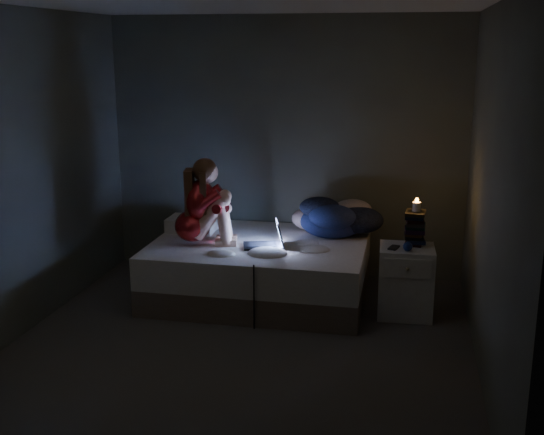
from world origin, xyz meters
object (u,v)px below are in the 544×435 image
(woman, at_px, (192,201))
(phone, at_px, (394,247))
(nightstand, at_px, (406,281))
(laptop, at_px, (263,233))
(candle, at_px, (416,208))
(bed, at_px, (260,269))

(woman, xyz_separation_m, phone, (1.81, -0.05, -0.31))
(phone, bearing_deg, nightstand, 41.20)
(nightstand, bearing_deg, laptop, 176.57)
(phone, bearing_deg, woman, -164.10)
(laptop, distance_m, phone, 1.16)
(candle, distance_m, phone, 0.39)
(woman, bearing_deg, candle, -9.29)
(candle, bearing_deg, laptop, -177.13)
(woman, xyz_separation_m, nightstand, (1.93, -0.00, -0.63))
(laptop, relative_size, candle, 4.49)
(candle, bearing_deg, bed, 176.44)
(candle, height_order, phone, candle)
(bed, bearing_deg, candle, -3.56)
(woman, bearing_deg, laptop, -9.64)
(bed, bearing_deg, phone, -10.83)
(woman, distance_m, candle, 1.99)
(bed, distance_m, laptop, 0.43)
(woman, bearing_deg, bed, 5.22)
(bed, xyz_separation_m, laptop, (0.07, -0.15, 0.40))
(woman, relative_size, nightstand, 1.29)
(nightstand, distance_m, phone, 0.34)
(woman, distance_m, nightstand, 2.03)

